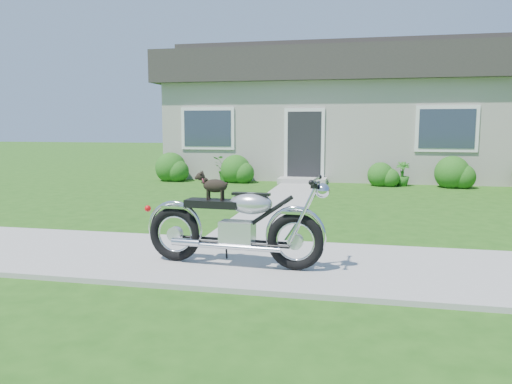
# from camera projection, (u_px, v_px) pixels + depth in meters

# --- Properties ---
(ground) EXTENTS (80.00, 80.00, 0.00)m
(ground) POSITION_uv_depth(u_px,v_px,m) (343.00, 267.00, 5.99)
(ground) COLOR #235114
(ground) RESTS_ON ground
(sidewalk) EXTENTS (24.00, 2.20, 0.04)m
(sidewalk) POSITION_uv_depth(u_px,v_px,m) (343.00, 266.00, 5.99)
(sidewalk) COLOR #9E9B93
(sidewalk) RESTS_ON ground
(walkway) EXTENTS (1.20, 8.00, 0.03)m
(walkway) POSITION_uv_depth(u_px,v_px,m) (283.00, 201.00, 11.15)
(walkway) COLOR #9E9B93
(walkway) RESTS_ON ground
(house) EXTENTS (12.60, 7.03, 4.50)m
(house) POSITION_uv_depth(u_px,v_px,m) (357.00, 112.00, 17.34)
(house) COLOR #AEA79D
(house) RESTS_ON ground
(shrub_row) EXTENTS (11.12, 0.95, 0.95)m
(shrub_row) POSITION_uv_depth(u_px,v_px,m) (346.00, 171.00, 14.23)
(shrub_row) COLOR #235B18
(shrub_row) RESTS_ON ground
(potted_plant_left) EXTENTS (0.90, 0.91, 0.77)m
(potted_plant_left) POSITION_uv_depth(u_px,v_px,m) (225.00, 169.00, 15.02)
(potted_plant_left) COLOR #205A18
(potted_plant_left) RESTS_ON ground
(potted_plant_right) EXTENTS (0.39, 0.39, 0.69)m
(potted_plant_right) POSITION_uv_depth(u_px,v_px,m) (402.00, 174.00, 13.97)
(potted_plant_right) COLOR #25661C
(potted_plant_right) RESTS_ON ground
(motorcycle_with_dog) EXTENTS (2.22, 0.60, 1.10)m
(motorcycle_with_dog) POSITION_uv_depth(u_px,v_px,m) (237.00, 225.00, 5.87)
(motorcycle_with_dog) COLOR black
(motorcycle_with_dog) RESTS_ON sidewalk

